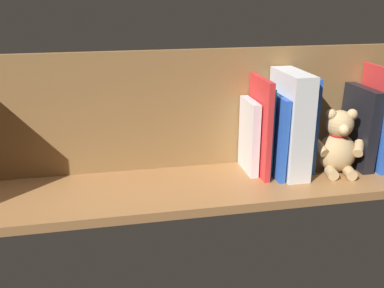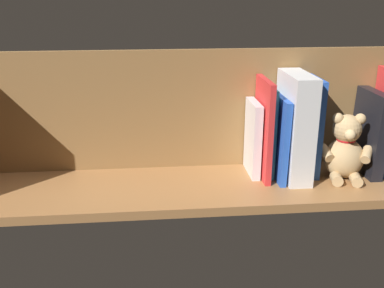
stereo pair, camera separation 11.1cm
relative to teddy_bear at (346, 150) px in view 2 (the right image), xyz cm
name	(u,v)px [view 2 (the right image)]	position (x,y,z in cm)	size (l,w,h in cm)	color
ground_plane	(192,187)	(38.74, -0.64, -8.62)	(115.89, 28.24, 2.20)	#9E6B3D
shelf_back_panel	(188,110)	(38.74, -12.51, 8.20)	(115.89, 1.50, 31.45)	olive
book_1	(380,136)	(-10.41, -3.26, 2.50)	(1.39, 16.20, 20.04)	blue
book_2	(370,132)	(-7.72, -3.90, 3.23)	(3.11, 14.91, 21.50)	black
teddy_bear	(346,150)	(0.00, 0.00, 0.00)	(13.55, 12.35, 17.08)	tan
book_3	(310,126)	(7.87, -5.19, 5.01)	(2.86, 12.33, 25.05)	blue
dictionary_thick_white	(295,126)	(12.63, -2.87, 5.78)	(5.77, 16.77, 26.61)	silver
book_4	(278,137)	(16.71, -3.40, 3.00)	(1.51, 15.90, 21.04)	blue
book_5	(268,131)	(18.54, -5.66, 3.91)	(1.25, 11.39, 22.85)	teal
book_6	(263,129)	(20.32, -4.05, 5.06)	(1.43, 14.61, 25.15)	red
book_7	(253,138)	(22.52, -5.69, 2.07)	(2.07, 11.33, 19.17)	silver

